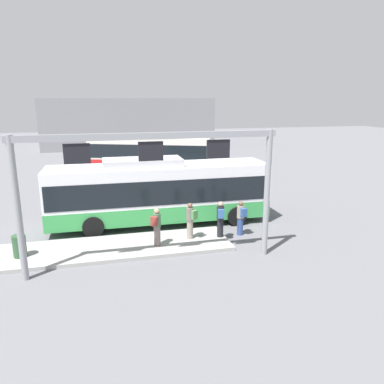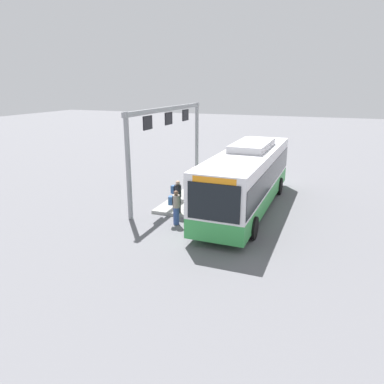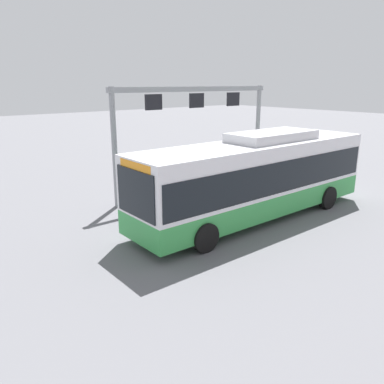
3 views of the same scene
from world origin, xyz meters
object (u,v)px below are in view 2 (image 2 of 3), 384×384
object	(u,v)px
person_boarding	(177,196)
trash_bin	(223,168)
person_waiting_mid	(190,189)
person_waiting_far	(192,181)
bus_main	(247,176)
person_waiting_near	(175,206)

from	to	relation	value
person_boarding	trash_bin	bearing A→B (deg)	104.13
person_waiting_mid	person_waiting_far	xyz separation A→B (m)	(-1.61, -0.47, 0.00)
bus_main	person_boarding	bearing A→B (deg)	-51.95
person_boarding	person_waiting_far	size ratio (longest dim) A/B	1.00
person_waiting_near	person_waiting_far	bearing A→B (deg)	87.10
person_waiting_mid	trash_bin	xyz separation A→B (m)	(-7.13, -0.27, -0.44)
trash_bin	person_boarding	bearing A→B (deg)	1.01
bus_main	person_waiting_near	bearing A→B (deg)	-36.46
person_boarding	person_waiting_mid	size ratio (longest dim) A/B	1.00
bus_main	person_waiting_near	distance (m)	4.42
person_waiting_near	person_waiting_far	xyz separation A→B (m)	(-4.14, -0.74, 0.16)
person_waiting_near	person_waiting_mid	bearing A→B (deg)	83.09
trash_bin	person_waiting_near	bearing A→B (deg)	3.23
person_boarding	trash_bin	world-z (taller)	person_boarding
bus_main	trash_bin	bearing A→B (deg)	-152.50
person_waiting_near	person_waiting_mid	distance (m)	2.55
trash_bin	bus_main	bearing A→B (deg)	26.88
person_boarding	person_waiting_near	xyz separation A→B (m)	(1.15, 0.40, -0.16)
bus_main	trash_bin	size ratio (longest dim) A/B	12.44
person_boarding	person_waiting_near	distance (m)	1.23
person_waiting_mid	trash_bin	bearing A→B (deg)	59.57
person_waiting_far	trash_bin	size ratio (longest dim) A/B	1.86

